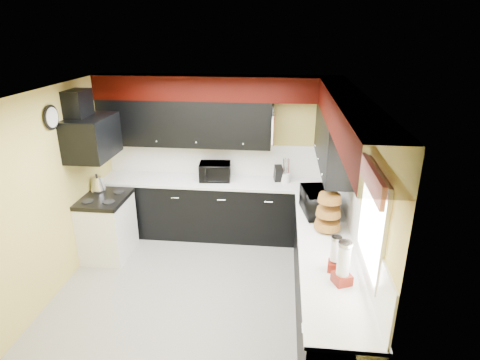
{
  "coord_description": "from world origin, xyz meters",
  "views": [
    {
      "loc": [
        0.95,
        -4.17,
        3.17
      ],
      "look_at": [
        0.44,
        0.64,
        1.3
      ],
      "focal_mm": 30.0,
      "sensor_mm": 36.0,
      "label": 1
    }
  ],
  "objects_px": {
    "toaster_oven": "(215,172)",
    "kettle": "(98,184)",
    "knife_block": "(278,174)",
    "microwave": "(319,202)",
    "utensil_crock": "(286,178)"
  },
  "relations": [
    {
      "from": "toaster_oven",
      "to": "knife_block",
      "type": "distance_m",
      "value": 0.97
    },
    {
      "from": "knife_block",
      "to": "kettle",
      "type": "distance_m",
      "value": 2.67
    },
    {
      "from": "microwave",
      "to": "knife_block",
      "type": "relative_size",
      "value": 2.3
    },
    {
      "from": "utensil_crock",
      "to": "kettle",
      "type": "xyz_separation_m",
      "value": [
        -2.72,
        -0.56,
        0.01
      ]
    },
    {
      "from": "microwave",
      "to": "knife_block",
      "type": "distance_m",
      "value": 1.18
    },
    {
      "from": "microwave",
      "to": "kettle",
      "type": "relative_size",
      "value": 2.51
    },
    {
      "from": "microwave",
      "to": "kettle",
      "type": "distance_m",
      "value": 3.17
    },
    {
      "from": "toaster_oven",
      "to": "kettle",
      "type": "distance_m",
      "value": 1.73
    },
    {
      "from": "microwave",
      "to": "utensil_crock",
      "type": "xyz_separation_m",
      "value": [
        -0.41,
        1.04,
        -0.08
      ]
    },
    {
      "from": "toaster_oven",
      "to": "kettle",
      "type": "xyz_separation_m",
      "value": [
        -1.64,
        -0.54,
        -0.05
      ]
    },
    {
      "from": "kettle",
      "to": "knife_block",
      "type": "bearing_deg",
      "value": 12.51
    },
    {
      "from": "microwave",
      "to": "utensil_crock",
      "type": "height_order",
      "value": "microwave"
    },
    {
      "from": "utensil_crock",
      "to": "knife_block",
      "type": "height_order",
      "value": "knife_block"
    },
    {
      "from": "knife_block",
      "to": "microwave",
      "type": "bearing_deg",
      "value": -74.71
    },
    {
      "from": "microwave",
      "to": "kettle",
      "type": "xyz_separation_m",
      "value": [
        -3.13,
        0.48,
        -0.07
      ]
    }
  ]
}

